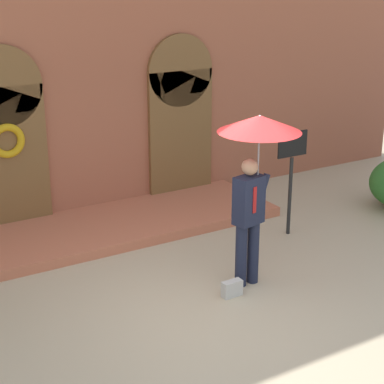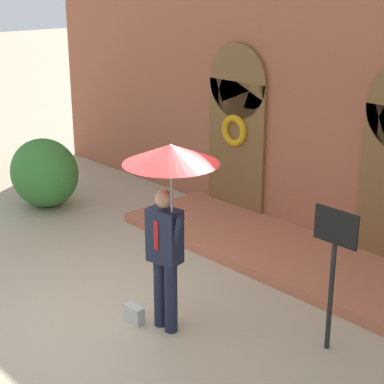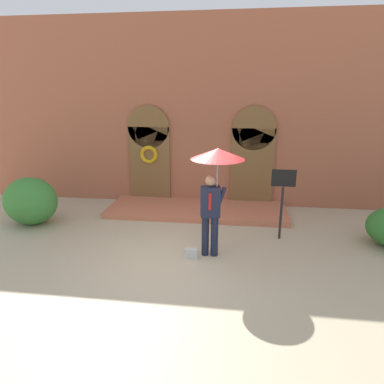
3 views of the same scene
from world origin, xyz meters
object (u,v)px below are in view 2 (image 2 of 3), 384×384
(handbag, at_px, (134,314))
(sign_post, at_px, (334,257))
(person_with_umbrella, at_px, (169,182))
(shrub_left, at_px, (44,173))

(handbag, bearing_deg, sign_post, 32.18)
(person_with_umbrella, xyz_separation_m, handbag, (-0.48, -0.20, -1.80))
(shrub_left, bearing_deg, person_with_umbrella, -13.69)
(sign_post, bearing_deg, handbag, -147.06)
(person_with_umbrella, relative_size, handbag, 8.44)
(sign_post, relative_size, shrub_left, 1.22)
(handbag, relative_size, sign_post, 0.16)
(person_with_umbrella, bearing_deg, sign_post, 35.74)
(handbag, bearing_deg, person_with_umbrella, 22.02)
(person_with_umbrella, bearing_deg, shrub_left, 166.31)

